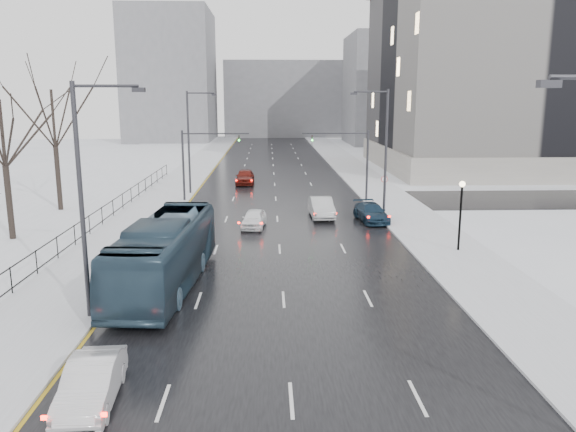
{
  "coord_description": "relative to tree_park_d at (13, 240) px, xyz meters",
  "views": [
    {
      "loc": [
        -0.66,
        -3.02,
        9.33
      ],
      "look_at": [
        0.47,
        29.38,
        2.5
      ],
      "focal_mm": 35.0,
      "sensor_mm": 36.0,
      "label": 1
    }
  ],
  "objects": [
    {
      "name": "tree_park_e",
      "position": [
        -0.4,
        10.0,
        0.0
      ],
      "size": [
        9.45,
        9.45,
        13.5
      ],
      "primitive_type": null,
      "color": "black",
      "rests_on": "ground"
    },
    {
      "name": "cross_road",
      "position": [
        17.8,
        14.0,
        0.02
      ],
      "size": [
        130.0,
        10.0,
        0.04
      ],
      "primitive_type": "cube",
      "color": "black",
      "rests_on": "ground"
    },
    {
      "name": "lamppost_r_mid",
      "position": [
        28.8,
        -4.0,
        2.94
      ],
      "size": [
        0.36,
        0.36,
        4.28
      ],
      "color": "black",
      "rests_on": "sidewalk_right"
    },
    {
      "name": "mast_signal_left",
      "position": [
        10.47,
        14.0,
        4.11
      ],
      "size": [
        6.1,
        0.33,
        6.5
      ],
      "color": "#2D2D33",
      "rests_on": "ground"
    },
    {
      "name": "sedan_right_far",
      "position": [
        25.0,
        4.89,
        0.73
      ],
      "size": [
        2.47,
        4.93,
        1.37
      ],
      "primitive_type": "imported",
      "rotation": [
        0.0,
        0.0,
        0.12
      ],
      "color": "#142A3E",
      "rests_on": "road"
    },
    {
      "name": "sidewalk_right",
      "position": [
        28.3,
        26.0,
        0.08
      ],
      "size": [
        5.0,
        150.0,
        0.16
      ],
      "primitive_type": "cube",
      "color": "silver",
      "rests_on": "ground"
    },
    {
      "name": "mast_signal_right",
      "position": [
        25.13,
        14.0,
        4.11
      ],
      "size": [
        6.1,
        0.33,
        6.5
      ],
      "color": "#2D2D33",
      "rests_on": "ground"
    },
    {
      "name": "civic_building",
      "position": [
        52.8,
        38.0,
        11.21
      ],
      "size": [
        41.0,
        31.0,
        24.8
      ],
      "color": "gray",
      "rests_on": "ground"
    },
    {
      "name": "tree_park_d",
      "position": [
        0.0,
        0.0,
        0.0
      ],
      "size": [
        8.75,
        8.75,
        12.5
      ],
      "primitive_type": null,
      "color": "black",
      "rests_on": "ground"
    },
    {
      "name": "sedan_center_far",
      "position": [
        14.55,
        24.21,
        0.87
      ],
      "size": [
        2.01,
        4.9,
        1.66
      ],
      "primitive_type": "imported",
      "rotation": [
        0.0,
        0.0,
        -0.01
      ],
      "color": "#611710",
      "rests_on": "road"
    },
    {
      "name": "bus",
      "position": [
        11.96,
        -9.87,
        1.77
      ],
      "size": [
        3.78,
        12.59,
        3.46
      ],
      "primitive_type": "imported",
      "rotation": [
        0.0,
        0.0,
        -0.07
      ],
      "color": "#2A4152",
      "rests_on": "road"
    },
    {
      "name": "road",
      "position": [
        17.8,
        26.0,
        0.02
      ],
      "size": [
        16.0,
        150.0,
        0.04
      ],
      "primitive_type": "cube",
      "color": "black",
      "rests_on": "ground"
    },
    {
      "name": "park_strip",
      "position": [
        -2.2,
        26.0,
        0.06
      ],
      "size": [
        14.0,
        150.0,
        0.12
      ],
      "primitive_type": "cube",
      "color": "white",
      "rests_on": "ground"
    },
    {
      "name": "streetlight_l_near",
      "position": [
        9.63,
        -14.0,
        5.62
      ],
      "size": [
        2.95,
        0.25,
        10.0
      ],
      "color": "#2D2D33",
      "rests_on": "ground"
    },
    {
      "name": "sedan_right_near",
      "position": [
        21.3,
        6.47,
        0.84
      ],
      "size": [
        1.89,
        4.91,
        1.6
      ],
      "primitive_type": "imported",
      "rotation": [
        0.0,
        0.0,
        0.04
      ],
      "color": "#B6B8BB",
      "rests_on": "road"
    },
    {
      "name": "no_uturn_sign",
      "position": [
        27.0,
        10.0,
        2.3
      ],
      "size": [
        0.6,
        0.06,
        2.7
      ],
      "color": "#2D2D33",
      "rests_on": "sidewalk_right"
    },
    {
      "name": "bldg_far_center",
      "position": [
        21.8,
        106.0,
        9.0
      ],
      "size": [
        30.0,
        18.0,
        18.0
      ],
      "primitive_type": "cube",
      "color": "slate",
      "rests_on": "ground"
    },
    {
      "name": "sedan_center_near",
      "position": [
        16.04,
        3.06,
        0.7
      ],
      "size": [
        2.0,
        4.04,
        1.32
      ],
      "primitive_type": "imported",
      "rotation": [
        0.0,
        0.0,
        -0.12
      ],
      "color": "white",
      "rests_on": "road"
    },
    {
      "name": "sedan_left_near",
      "position": [
        11.63,
        -20.99,
        0.73
      ],
      "size": [
        1.74,
        4.29,
        1.38
      ],
      "primitive_type": "imported",
      "rotation": [
        0.0,
        0.0,
        0.07
      ],
      "color": "silver",
      "rests_on": "road"
    },
    {
      "name": "streetlight_l_far",
      "position": [
        9.63,
        18.0,
        5.62
      ],
      "size": [
        2.95,
        0.25,
        10.0
      ],
      "color": "#2D2D33",
      "rests_on": "ground"
    },
    {
      "name": "sidewalk_left",
      "position": [
        7.3,
        26.0,
        0.08
      ],
      "size": [
        5.0,
        150.0,
        0.16
      ],
      "primitive_type": "cube",
      "color": "silver",
      "rests_on": "ground"
    },
    {
      "name": "streetlight_r_mid",
      "position": [
        25.97,
        6.0,
        5.62
      ],
      "size": [
        2.95,
        0.25,
        10.0
      ],
      "color": "#2D2D33",
      "rests_on": "ground"
    },
    {
      "name": "bldg_far_left",
      "position": [
        -4.2,
        91.0,
        14.0
      ],
      "size": [
        18.0,
        22.0,
        28.0
      ],
      "primitive_type": "cube",
      "color": "slate",
      "rests_on": "ground"
    },
    {
      "name": "iron_fence",
      "position": [
        4.8,
        -4.0,
        0.91
      ],
      "size": [
        0.06,
        70.0,
        1.3
      ],
      "color": "black",
      "rests_on": "sidewalk_left"
    },
    {
      "name": "bldg_far_right",
      "position": [
        45.8,
        81.0,
        11.0
      ],
      "size": [
        24.0,
        20.0,
        22.0
      ],
      "primitive_type": "cube",
      "color": "slate",
      "rests_on": "ground"
    }
  ]
}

